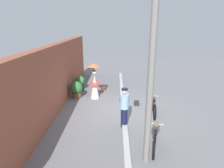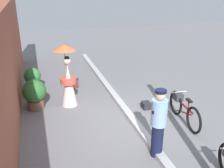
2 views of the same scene
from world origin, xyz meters
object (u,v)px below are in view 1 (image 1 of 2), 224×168
potted_plant_small (77,89)px  person_officer (124,107)px  bicycle_far_side (153,106)px  utility_pole (150,83)px  person_with_parasol (94,82)px  backpack_on_pavement (137,103)px  bicycle_near_officer (155,137)px  potted_plant_by_door (80,82)px  backpack_spare (104,88)px

potted_plant_small → person_officer: bearing=-142.0°
bicycle_far_side → potted_plant_small: bearing=62.0°
utility_pole → person_with_parasol: bearing=22.2°
backpack_on_pavement → bicycle_near_officer: bearing=-176.0°
person_with_parasol → bicycle_far_side: bearing=-124.4°
person_officer → potted_plant_by_door: person_officer is taller
potted_plant_by_door → backpack_on_pavement: 4.00m
person_officer → potted_plant_by_door: 5.14m
backpack_spare → utility_pole: 7.05m
bicycle_near_officer → person_with_parasol: size_ratio=0.84×
person_officer → potted_plant_small: person_officer is taller
utility_pole → potted_plant_by_door: bearing=25.6°
bicycle_near_officer → utility_pole: (-0.64, 0.38, 2.00)m
potted_plant_by_door → person_officer: bearing=-150.6°
bicycle_near_officer → potted_plant_by_door: bearing=30.8°
bicycle_near_officer → potted_plant_small: (4.53, 3.44, 0.09)m
backpack_on_pavement → potted_plant_by_door: bearing=54.3°
backpack_spare → bicycle_far_side: bearing=-144.2°
bicycle_near_officer → person_officer: (1.35, 0.96, 0.44)m
potted_plant_by_door → bicycle_far_side: bearing=-130.8°
potted_plant_by_door → backpack_on_pavement: size_ratio=3.20×
potted_plant_small → backpack_spare: bearing=-47.6°
person_with_parasol → backpack_spare: (1.40, -0.42, -0.78)m
person_officer → backpack_on_pavement: 2.37m
person_with_parasol → person_officer: bearing=-154.2°
bicycle_far_side → potted_plant_by_door: 5.10m
potted_plant_by_door → potted_plant_small: size_ratio=0.96×
potted_plant_by_door → potted_plant_small: bearing=-178.6°
person_officer → backpack_spare: (4.48, 1.06, -0.71)m
bicycle_far_side → potted_plant_by_door: bearing=49.2°
bicycle_near_officer → bicycle_far_side: size_ratio=0.92×
bicycle_far_side → backpack_on_pavement: size_ratio=6.31×
person_officer → backpack_on_pavement: (2.14, -0.72, -0.73)m
bicycle_far_side → person_officer: bearing=130.2°
bicycle_far_side → backpack_on_pavement: bearing=32.2°
bicycle_far_side → person_with_parasol: bearing=55.6°
backpack_spare → utility_pole: utility_pole is taller
bicycle_far_side → backpack_spare: bicycle_far_side is taller
bicycle_near_officer → person_officer: person_officer is taller
backpack_on_pavement → backpack_spare: size_ratio=0.86×
backpack_on_pavement → person_with_parasol: bearing=66.9°
bicycle_far_side → utility_pole: (-3.13, 0.77, 2.00)m
potted_plant_by_door → backpack_on_pavement: bearing=-125.7°
person_with_parasol → utility_pole: bearing=-157.8°
bicycle_near_officer → person_officer: bearing=35.3°
person_with_parasol → backpack_on_pavement: size_ratio=6.98×
potted_plant_small → backpack_on_pavement: bearing=-108.0°
person_with_parasol → potted_plant_small: bearing=84.4°
backpack_spare → utility_pole: size_ratio=0.07×
potted_plant_small → utility_pole: size_ratio=0.19×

